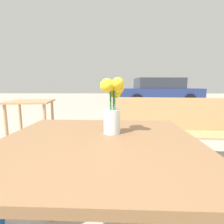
% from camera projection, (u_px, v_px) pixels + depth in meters
% --- Properties ---
extents(table_front, '(0.94, 0.93, 0.76)m').
position_uv_depth(table_front, '(99.00, 160.00, 0.82)').
color(table_front, brown).
rests_on(table_front, ground_plane).
extents(flower_vase, '(0.12, 0.15, 0.29)m').
position_uv_depth(flower_vase, '(112.00, 106.00, 0.89)').
color(flower_vase, silver).
rests_on(flower_vase, table_front).
extents(bench_near, '(1.86, 0.52, 0.85)m').
position_uv_depth(bench_near, '(190.00, 130.00, 2.10)').
color(bench_near, tan).
rests_on(bench_near, ground_plane).
extents(table_back, '(0.84, 0.83, 0.72)m').
position_uv_depth(table_back, '(31.00, 107.00, 3.17)').
color(table_back, tan).
rests_on(table_back, ground_plane).
extents(parked_car, '(4.19, 2.15, 1.34)m').
position_uv_depth(parked_car, '(158.00, 92.00, 8.96)').
color(parked_car, navy).
rests_on(parked_car, ground_plane).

